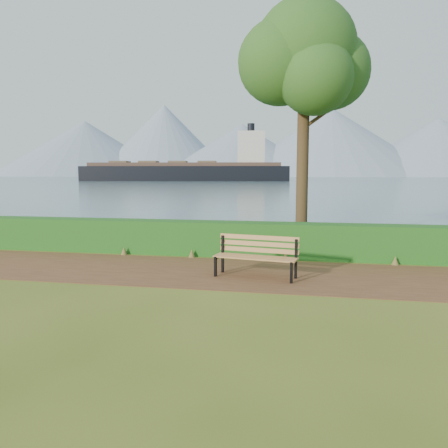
# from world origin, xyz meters

# --- Properties ---
(ground) EXTENTS (140.00, 140.00, 0.00)m
(ground) POSITION_xyz_m (0.00, 0.00, 0.00)
(ground) COLOR #4C5919
(ground) RESTS_ON ground
(path) EXTENTS (40.00, 3.40, 0.01)m
(path) POSITION_xyz_m (0.00, 0.30, 0.01)
(path) COLOR #57301D
(path) RESTS_ON ground
(hedge) EXTENTS (32.00, 0.85, 1.00)m
(hedge) POSITION_xyz_m (0.00, 2.60, 0.50)
(hedge) COLOR #144413
(hedge) RESTS_ON ground
(water) EXTENTS (700.00, 510.00, 0.00)m
(water) POSITION_xyz_m (0.00, 260.00, 0.01)
(water) COLOR #476372
(water) RESTS_ON ground
(mountains) EXTENTS (585.00, 190.00, 70.00)m
(mountains) POSITION_xyz_m (-9.17, 406.05, 27.70)
(mountains) COLOR gray
(mountains) RESTS_ON ground
(bench) EXTENTS (2.00, 0.89, 0.97)m
(bench) POSITION_xyz_m (1.03, 0.01, 0.56)
(bench) COLOR black
(bench) RESTS_ON ground
(tree) EXTENTS (4.12, 3.38, 8.12)m
(tree) POSITION_xyz_m (1.97, 4.30, 6.04)
(tree) COLOR #362616
(tree) RESTS_ON ground
(cargo_ship) EXTENTS (69.81, 21.62, 20.94)m
(cargo_ship) POSITION_xyz_m (-36.58, 132.90, 3.12)
(cargo_ship) COLOR black
(cargo_ship) RESTS_ON ground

